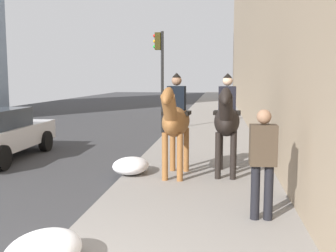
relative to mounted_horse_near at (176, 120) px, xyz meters
name	(u,v)px	position (x,y,z in m)	size (l,w,h in m)	color
mounted_horse_near	(176,120)	(0.00, 0.00, 0.00)	(2.15, 0.66, 2.28)	brown
mounted_horse_far	(227,119)	(0.27, -1.11, -0.01)	(2.15, 0.64, 2.27)	black
pedestrian_greeting	(263,157)	(-2.54, -1.61, -0.28)	(0.27, 0.41, 1.70)	black
traffic_light_near_curb	(160,66)	(7.94, 1.51, 1.40)	(0.20, 0.44, 4.18)	black
snow_pile_near	(44,251)	(-4.46, 1.04, -1.07)	(1.09, 0.84, 0.38)	white
snow_pile_far	(131,166)	(0.14, 1.04, -1.08)	(1.06, 0.81, 0.37)	white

